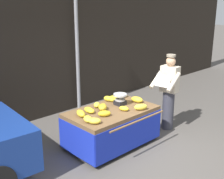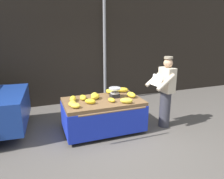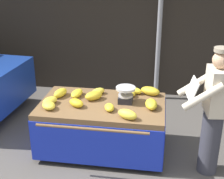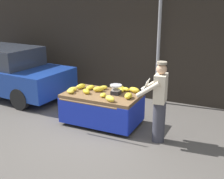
% 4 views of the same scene
% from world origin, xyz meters
% --- Properties ---
extents(street_pole, '(0.09, 0.09, 3.23)m').
position_xyz_m(street_pole, '(0.59, 2.87, 1.62)').
color(street_pole, gray).
rests_on(street_pole, ground).
extents(banana_cart, '(1.80, 1.26, 0.76)m').
position_xyz_m(banana_cart, '(-0.14, 0.83, 0.56)').
color(banana_cart, brown).
rests_on(banana_cart, ground).
extents(weighing_scale, '(0.28, 0.28, 0.23)m').
position_xyz_m(weighing_scale, '(0.19, 0.92, 0.88)').
color(weighing_scale, black).
rests_on(weighing_scale, banana_cart).
extents(banana_bunch_0, '(0.34, 0.26, 0.13)m').
position_xyz_m(banana_bunch_0, '(0.52, 1.24, 0.82)').
color(banana_bunch_0, gold).
rests_on(banana_bunch_0, banana_cart).
extents(banana_bunch_1, '(0.31, 0.30, 0.13)m').
position_xyz_m(banana_bunch_1, '(-0.28, 0.94, 0.82)').
color(banana_bunch_1, gold).
rests_on(banana_bunch_1, banana_cart).
extents(banana_bunch_2, '(0.17, 0.23, 0.09)m').
position_xyz_m(banana_bunch_2, '(-0.00, 0.63, 0.81)').
color(banana_bunch_2, yellow).
rests_on(banana_bunch_2, banana_cart).
extents(banana_bunch_3, '(0.23, 0.18, 0.10)m').
position_xyz_m(banana_bunch_3, '(0.30, 1.25, 0.81)').
color(banana_bunch_3, yellow).
rests_on(banana_bunch_3, banana_cart).
extents(banana_bunch_4, '(0.23, 0.23, 0.10)m').
position_xyz_m(banana_bunch_4, '(-0.25, 1.15, 0.81)').
color(banana_bunch_4, yellow).
rests_on(banana_bunch_4, banana_cart).
extents(banana_bunch_5, '(0.30, 0.24, 0.12)m').
position_xyz_m(banana_bunch_5, '(0.27, 0.43, 0.82)').
color(banana_bunch_5, yellow).
rests_on(banana_bunch_5, banana_cart).
extents(banana_bunch_6, '(0.24, 0.23, 0.10)m').
position_xyz_m(banana_bunch_6, '(0.22, 1.15, 0.81)').
color(banana_bunch_6, yellow).
rests_on(banana_bunch_6, banana_cart).
extents(banana_bunch_7, '(0.28, 0.25, 0.11)m').
position_xyz_m(banana_bunch_7, '(-0.47, 0.68, 0.82)').
color(banana_bunch_7, gold).
rests_on(banana_bunch_7, banana_cart).
extents(banana_bunch_8, '(0.27, 0.28, 0.10)m').
position_xyz_m(banana_bunch_8, '(-0.83, 0.55, 0.81)').
color(banana_bunch_8, yellow).
rests_on(banana_bunch_8, banana_cart).
extents(banana_bunch_9, '(0.24, 0.28, 0.10)m').
position_xyz_m(banana_bunch_9, '(-0.86, 0.69, 0.81)').
color(banana_bunch_9, yellow).
rests_on(banana_bunch_9, banana_cart).
extents(banana_bunch_10, '(0.20, 0.30, 0.12)m').
position_xyz_m(banana_bunch_10, '(0.56, 0.79, 0.82)').
color(banana_bunch_10, yellow).
rests_on(banana_bunch_10, banana_cart).
extents(banana_bunch_11, '(0.21, 0.30, 0.12)m').
position_xyz_m(banana_bunch_11, '(-0.79, 0.98, 0.82)').
color(banana_bunch_11, yellow).
rests_on(banana_bunch_11, banana_cart).
extents(banana_bunch_12, '(0.19, 0.25, 0.11)m').
position_xyz_m(banana_bunch_12, '(0.17, 1.26, 0.82)').
color(banana_bunch_12, yellow).
rests_on(banana_bunch_12, banana_cart).
extents(banana_bunch_13, '(0.18, 0.30, 0.10)m').
position_xyz_m(banana_bunch_13, '(-0.56, 1.02, 0.81)').
color(banana_bunch_13, yellow).
rests_on(banana_bunch_13, banana_cart).
extents(vendor_person, '(0.61, 0.56, 1.71)m').
position_xyz_m(vendor_person, '(1.33, 0.54, 0.87)').
color(vendor_person, '#383842').
rests_on(vendor_person, ground).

